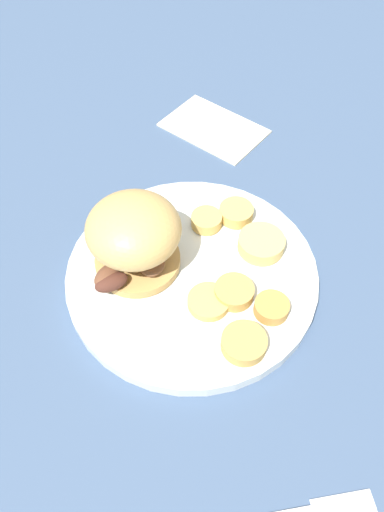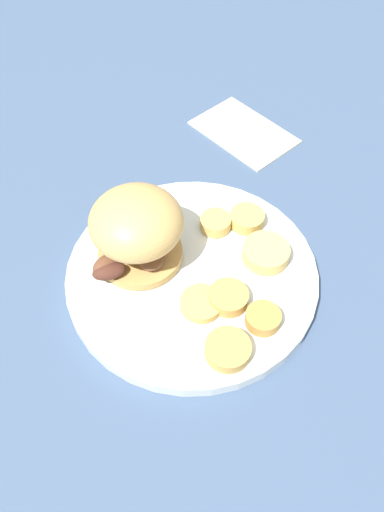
% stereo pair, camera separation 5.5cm
% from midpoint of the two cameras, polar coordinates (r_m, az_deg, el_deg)
% --- Properties ---
extents(ground_plane, '(4.00, 4.00, 0.00)m').
position_cam_midpoint_polar(ground_plane, '(0.58, 2.69, -2.75)').
color(ground_plane, '#3D5170').
extents(dinner_plate, '(0.29, 0.29, 0.02)m').
position_cam_midpoint_polar(dinner_plate, '(0.57, 2.73, -2.18)').
color(dinner_plate, silver).
rests_on(dinner_plate, ground_plane).
extents(sandwich, '(0.11, 0.11, 0.09)m').
position_cam_midpoint_polar(sandwich, '(0.54, -3.60, 2.93)').
color(sandwich, tan).
rests_on(sandwich, dinner_plate).
extents(potato_round_0, '(0.05, 0.05, 0.01)m').
position_cam_midpoint_polar(potato_round_0, '(0.51, 7.37, -10.74)').
color(potato_round_0, tan).
rests_on(potato_round_0, dinner_plate).
extents(potato_round_1, '(0.05, 0.05, 0.01)m').
position_cam_midpoint_polar(potato_round_1, '(0.54, 4.00, -5.62)').
color(potato_round_1, tan).
rests_on(potato_round_1, dinner_plate).
extents(potato_round_2, '(0.05, 0.05, 0.02)m').
position_cam_midpoint_polar(potato_round_2, '(0.58, 11.10, 0.19)').
color(potato_round_2, '#DBB766').
rests_on(potato_round_2, dinner_plate).
extents(potato_round_3, '(0.04, 0.04, 0.01)m').
position_cam_midpoint_polar(potato_round_3, '(0.54, 7.09, -4.93)').
color(potato_round_3, tan).
rests_on(potato_round_3, dinner_plate).
extents(potato_round_4, '(0.04, 0.04, 0.02)m').
position_cam_midpoint_polar(potato_round_4, '(0.61, 8.84, 4.08)').
color(potato_round_4, tan).
rests_on(potato_round_4, dinner_plate).
extents(potato_round_5, '(0.04, 0.04, 0.01)m').
position_cam_midpoint_polar(potato_round_5, '(0.53, 11.06, -7.21)').
color(potato_round_5, '#BC8942').
rests_on(potato_round_5, dinner_plate).
extents(potato_round_6, '(0.04, 0.04, 0.01)m').
position_cam_midpoint_polar(potato_round_6, '(0.60, 5.31, 3.65)').
color(potato_round_6, tan).
rests_on(potato_round_6, dinner_plate).
extents(napkin, '(0.14, 0.17, 0.01)m').
position_cam_midpoint_polar(napkin, '(0.77, 8.03, 13.83)').
color(napkin, beige).
rests_on(napkin, ground_plane).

